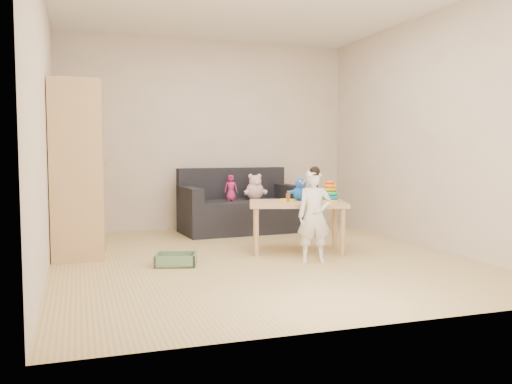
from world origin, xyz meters
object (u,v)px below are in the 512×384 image
object	(u,v)px
toddler	(314,217)
wardrobe	(76,169)
sofa	(240,216)
play_table	(297,226)

from	to	relation	value
toddler	wardrobe	bearing A→B (deg)	166.87
sofa	toddler	size ratio (longest dim) A/B	1.73
play_table	toddler	bearing A→B (deg)	-96.44
sofa	play_table	size ratio (longest dim) A/B	1.49
play_table	toddler	distance (m)	0.62
play_table	wardrobe	bearing A→B (deg)	165.56
wardrobe	sofa	size ratio (longest dim) A/B	1.17
sofa	play_table	distance (m)	1.50
toddler	play_table	bearing A→B (deg)	98.56
sofa	play_table	bearing A→B (deg)	-86.99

